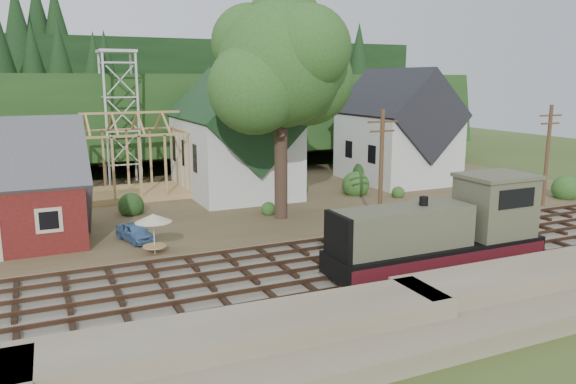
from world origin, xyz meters
name	(u,v)px	position (x,y,z in m)	size (l,w,h in m)	color
ground	(323,269)	(0.00, 0.00, 0.00)	(140.00, 140.00, 0.00)	#384C1E
embankment	(424,334)	(0.00, -8.50, 0.00)	(64.00, 5.00, 1.60)	#7F7259
railroad_bed	(323,267)	(0.00, 0.00, 0.08)	(64.00, 11.00, 0.16)	#726B5B
village_flat	(219,200)	(0.00, 18.00, 0.15)	(64.00, 26.00, 0.30)	brown
hillside	(157,163)	(0.00, 42.00, 0.00)	(70.00, 28.00, 8.00)	#1E3F19
ridge	(134,148)	(0.00, 58.00, 0.00)	(80.00, 20.00, 12.00)	black
church	(234,136)	(2.00, 19.68, 5.18)	(8.40, 15.17, 13.00)	silver
farmhouse	(397,133)	(18.00, 19.00, 4.87)	(8.40, 10.80, 10.60)	silver
timber_frame	(133,161)	(-6.00, 22.00, 3.27)	(8.20, 6.20, 6.99)	tan
lattice_tower	(118,77)	(-6.00, 28.00, 10.03)	(3.20, 3.20, 12.12)	silver
big_tree	(282,74)	(2.17, 10.08, 10.22)	(10.90, 8.40, 14.70)	#38281E
telegraph_pole_near	(381,167)	(7.00, 5.20, 4.25)	(2.20, 0.28, 8.00)	#4C331E
telegraph_pole_far	(547,155)	(22.00, 5.20, 4.25)	(2.20, 0.28, 8.00)	#4C331E
locomotive	(445,233)	(5.48, -3.00, 2.12)	(11.94, 2.98, 4.78)	black
car_blue	(135,232)	(-8.30, 8.40, 0.86)	(1.31, 3.26, 1.11)	#5581B6
car_red	(448,172)	(23.61, 18.08, 0.91)	(2.02, 4.38, 1.22)	#B83A0E
patio_set	(153,220)	(-7.73, 5.50, 2.23)	(2.04, 2.04, 2.27)	silver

